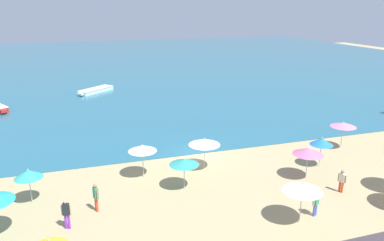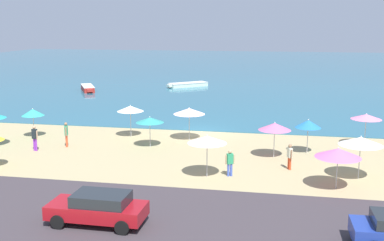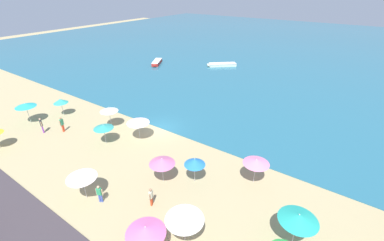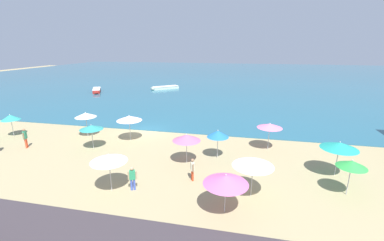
{
  "view_description": "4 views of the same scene",
  "coord_description": "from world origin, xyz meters",
  "views": [
    {
      "loc": [
        -9.41,
        -27.85,
        12.02
      ],
      "look_at": [
        0.47,
        2.89,
        2.09
      ],
      "focal_mm": 35.0,
      "sensor_mm": 36.0,
      "label": 1
    },
    {
      "loc": [
        6.49,
        -38.28,
        8.9
      ],
      "look_at": [
        -0.76,
        -0.26,
        0.93
      ],
      "focal_mm": 45.0,
      "sensor_mm": 36.0,
      "label": 2
    },
    {
      "loc": [
        17.67,
        -19.36,
        14.93
      ],
      "look_at": [
        2.75,
        2.36,
        0.87
      ],
      "focal_mm": 24.0,
      "sensor_mm": 36.0,
      "label": 3
    },
    {
      "loc": [
        10.33,
        -24.71,
        8.88
      ],
      "look_at": [
        5.27,
        -1.13,
        1.8
      ],
      "focal_mm": 24.0,
      "sensor_mm": 36.0,
      "label": 4
    }
  ],
  "objects": [
    {
      "name": "ground_plane",
      "position": [
        0.0,
        0.0,
        0.0
      ],
      "size": [
        160.0,
        160.0,
        0.0
      ],
      "primitive_type": "plane",
      "color": "tan"
    },
    {
      "name": "sea",
      "position": [
        0.0,
        55.0,
        0.03
      ],
      "size": [
        150.0,
        110.0,
        0.05
      ],
      "primitive_type": "cube",
      "color": "#256178",
      "rests_on": "ground_plane"
    },
    {
      "name": "beach_umbrella_2",
      "position": [
        -0.45,
        -3.01,
        2.22
      ],
      "size": [
        2.4,
        2.4,
        2.52
      ],
      "color": "#B2B2B7",
      "rests_on": "ground_plane"
    },
    {
      "name": "beach_umbrella_4",
      "position": [
        -12.62,
        -4.41,
        1.96
      ],
      "size": [
        1.75,
        1.75,
        2.3
      ],
      "color": "#B2B2B7",
      "rests_on": "ground_plane"
    },
    {
      "name": "beach_umbrella_5",
      "position": [
        -5.14,
        -2.95,
        2.25
      ],
      "size": [
        2.07,
        2.07,
        2.54
      ],
      "color": "#B2B2B7",
      "rests_on": "ground_plane"
    },
    {
      "name": "beach_umbrella_7",
      "position": [
        -2.82,
        -5.63,
        1.97
      ],
      "size": [
        2.03,
        2.03,
        2.23
      ],
      "color": "#B2B2B7",
      "rests_on": "ground_plane"
    },
    {
      "name": "beach_umbrella_8",
      "position": [
        8.28,
        -5.29,
        2.06
      ],
      "size": [
        1.77,
        1.77,
        2.4
      ],
      "color": "#B2B2B7",
      "rests_on": "ground_plane"
    },
    {
      "name": "beach_umbrella_9",
      "position": [
        12.48,
        -2.56,
        2.18
      ],
      "size": [
        2.18,
        2.18,
        2.44
      ],
      "color": "#B2B2B7",
      "rests_on": "ground_plane"
    },
    {
      "name": "beach_umbrella_10",
      "position": [
        6.06,
        -6.79,
        2.11
      ],
      "size": [
        2.17,
        2.17,
        2.42
      ],
      "color": "#B2B2B7",
      "rests_on": "ground_plane"
    },
    {
      "name": "beach_umbrella_13",
      "position": [
        2.31,
        -11.7,
        2.25
      ],
      "size": [
        2.29,
        2.29,
        2.53
      ],
      "color": "#B2B2B7",
      "rests_on": "ground_plane"
    },
    {
      "name": "bather_0",
      "position": [
        -8.75,
        -6.8,
        1.02
      ],
      "size": [
        0.33,
        0.54,
        1.81
      ],
      "color": "#F24E2B",
      "rests_on": "ground_plane"
    },
    {
      "name": "bather_1",
      "position": [
        7.06,
        -9.33,
        0.89
      ],
      "size": [
        0.35,
        0.53,
        1.6
      ],
      "color": "red",
      "rests_on": "ground_plane"
    },
    {
      "name": "bather_2",
      "position": [
        3.61,
        -11.32,
        0.89
      ],
      "size": [
        0.53,
        0.35,
        1.6
      ],
      "color": "#415BBF",
      "rests_on": "ground_plane"
    },
    {
      "name": "bather_3",
      "position": [
        -10.45,
        -8.23,
        1.02
      ],
      "size": [
        0.54,
        0.33,
        1.8
      ],
      "color": "purple",
      "rests_on": "ground_plane"
    },
    {
      "name": "skiff_offshore",
      "position": [
        -6.51,
        26.74,
        0.34
      ],
      "size": [
        5.36,
        4.87,
        0.57
      ],
      "color": "silver",
      "rests_on": "sea"
    }
  ]
}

